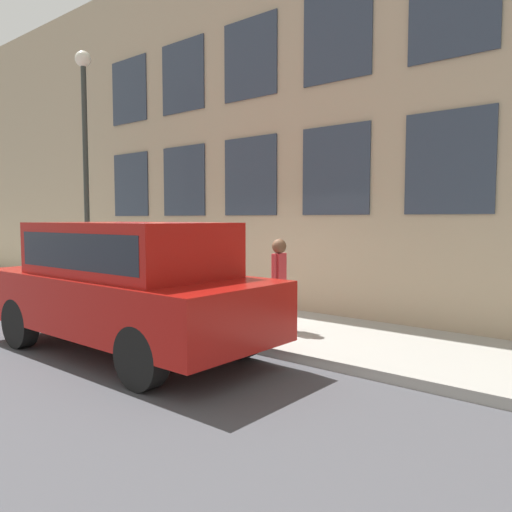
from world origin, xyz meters
name	(u,v)px	position (x,y,z in m)	size (l,w,h in m)	color
ground_plane	(193,340)	(0.00, 0.00, 0.00)	(80.00, 80.00, 0.00)	#47474C
sidewalk	(247,323)	(1.34, 0.00, 0.07)	(2.67, 60.00, 0.14)	#9E9B93
building_facade	(295,116)	(2.82, 0.00, 4.03)	(0.33, 40.00, 8.07)	tan
fire_hydrant	(233,304)	(0.67, -0.27, 0.54)	(0.27, 0.40, 0.78)	red
person	(279,275)	(1.06, -0.94, 1.04)	(0.36, 0.24, 1.51)	#998466
parked_truck_red_near	(126,279)	(-1.16, 0.17, 1.09)	(1.94, 4.81, 1.92)	black
street_lamp	(85,147)	(0.95, 4.60, 3.64)	(0.36, 0.36, 5.66)	#2D332D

